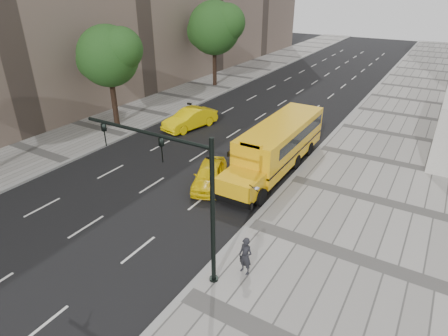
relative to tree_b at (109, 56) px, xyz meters
The scene contains 12 objects.
ground 12.03m from the tree_b, ahead, with size 140.00×140.00×0.00m, color black.
sidewalk_museum 23.19m from the tree_b, ahead, with size 12.00×140.00×0.15m, color gray.
sidewalk_far 5.98m from the tree_b, 111.06° to the right, with size 6.00×140.00×0.15m, color gray.
curb_museum 17.46m from the tree_b, ahead, with size 0.30×140.00×0.15m, color gray.
curb_far 6.42m from the tree_b, 32.50° to the right, with size 0.30×140.00×0.15m, color gray.
tree_b is the anchor object (origin of this frame).
tree_c 15.68m from the tree_b, 89.93° to the left, with size 6.47×5.75×9.33m.
school_bus 15.46m from the tree_b, ahead, with size 2.96×11.56×3.19m.
taxi_near 14.23m from the tree_b, 20.82° to the right, with size 1.68×4.16×1.42m, color #FFD905.
taxi_far 8.02m from the tree_b, 25.61° to the left, with size 1.72×4.94×1.63m, color #FFD905.
pedestrian 21.28m from the tree_b, 30.30° to the right, with size 0.62×0.41×1.70m, color black.
traffic_signal 19.46m from the tree_b, 36.40° to the right, with size 6.18×0.36×6.40m.
Camera 1 is at (12.95, -19.72, 11.08)m, focal length 30.00 mm.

